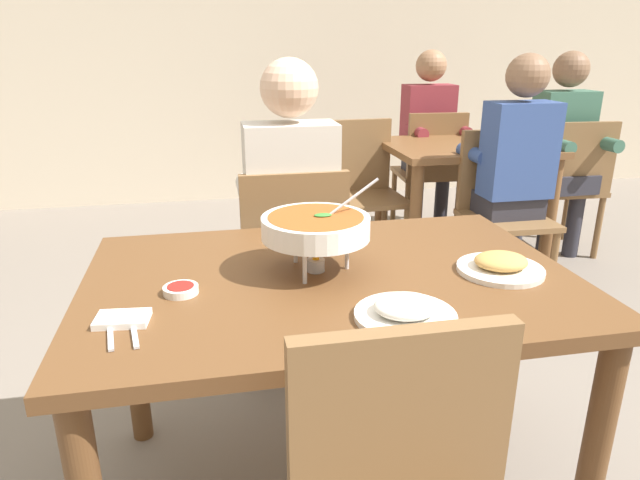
{
  "coord_description": "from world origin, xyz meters",
  "views": [
    {
      "loc": [
        -0.31,
        -1.41,
        1.36
      ],
      "look_at": [
        0.0,
        0.15,
        0.8
      ],
      "focal_mm": 31.6,
      "sensor_mm": 36.0,
      "label": 1
    }
  ],
  "objects_px": {
    "dining_table_main": "(330,308)",
    "chair_bg_left": "(500,202)",
    "curry_bowl": "(316,228)",
    "chair_bg_middle": "(570,181)",
    "patron_bg_middle": "(564,143)",
    "rice_plate": "(405,311)",
    "appetizer_plate": "(501,265)",
    "patron_bg_left": "(514,163)",
    "diner_main": "(290,203)",
    "dining_table_far": "(464,165)",
    "chair_bg_corner": "(363,184)",
    "chair_bg_right": "(431,166)",
    "patron_bg_right": "(429,131)",
    "sauce_dish": "(181,289)",
    "chair_diner_main": "(292,260)"
  },
  "relations": [
    {
      "from": "dining_table_main",
      "to": "chair_bg_left",
      "type": "distance_m",
      "value": 1.89
    },
    {
      "from": "curry_bowl",
      "to": "chair_bg_middle",
      "type": "height_order",
      "value": "curry_bowl"
    },
    {
      "from": "patron_bg_middle",
      "to": "rice_plate",
      "type": "bearing_deg",
      "value": -130.77
    },
    {
      "from": "appetizer_plate",
      "to": "patron_bg_left",
      "type": "xyz_separation_m",
      "value": [
        0.83,
        1.4,
        -0.03
      ]
    },
    {
      "from": "diner_main",
      "to": "curry_bowl",
      "type": "bearing_deg",
      "value": -92.73
    },
    {
      "from": "diner_main",
      "to": "patron_bg_left",
      "type": "height_order",
      "value": "same"
    },
    {
      "from": "appetizer_plate",
      "to": "dining_table_far",
      "type": "distance_m",
      "value": 2.14
    },
    {
      "from": "chair_bg_left",
      "to": "chair_bg_corner",
      "type": "height_order",
      "value": "same"
    },
    {
      "from": "rice_plate",
      "to": "patron_bg_left",
      "type": "relative_size",
      "value": 0.18
    },
    {
      "from": "diner_main",
      "to": "dining_table_far",
      "type": "bearing_deg",
      "value": 41.04
    },
    {
      "from": "appetizer_plate",
      "to": "curry_bowl",
      "type": "bearing_deg",
      "value": 167.85
    },
    {
      "from": "chair_bg_right",
      "to": "patron_bg_right",
      "type": "bearing_deg",
      "value": 82.57
    },
    {
      "from": "diner_main",
      "to": "curry_bowl",
      "type": "height_order",
      "value": "diner_main"
    },
    {
      "from": "sauce_dish",
      "to": "chair_bg_middle",
      "type": "distance_m",
      "value": 3.01
    },
    {
      "from": "chair_diner_main",
      "to": "rice_plate",
      "type": "xyz_separation_m",
      "value": [
        0.11,
        -1.03,
        0.26
      ]
    },
    {
      "from": "appetizer_plate",
      "to": "chair_bg_left",
      "type": "bearing_deg",
      "value": 60.9
    },
    {
      "from": "dining_table_main",
      "to": "chair_bg_middle",
      "type": "bearing_deg",
      "value": 41.8
    },
    {
      "from": "rice_plate",
      "to": "chair_bg_corner",
      "type": "height_order",
      "value": "chair_bg_corner"
    },
    {
      "from": "chair_bg_left",
      "to": "dining_table_far",
      "type": "bearing_deg",
      "value": 89.09
    },
    {
      "from": "patron_bg_left",
      "to": "patron_bg_right",
      "type": "bearing_deg",
      "value": 90.97
    },
    {
      "from": "appetizer_plate",
      "to": "patron_bg_middle",
      "type": "distance_m",
      "value": 2.39
    },
    {
      "from": "dining_table_main",
      "to": "chair_diner_main",
      "type": "distance_m",
      "value": 0.75
    },
    {
      "from": "chair_diner_main",
      "to": "chair_bg_right",
      "type": "height_order",
      "value": "same"
    },
    {
      "from": "diner_main",
      "to": "rice_plate",
      "type": "bearing_deg",
      "value": -83.89
    },
    {
      "from": "dining_table_main",
      "to": "chair_bg_middle",
      "type": "distance_m",
      "value": 2.66
    },
    {
      "from": "chair_diner_main",
      "to": "chair_bg_corner",
      "type": "xyz_separation_m",
      "value": [
        0.64,
        1.21,
        0.0
      ]
    },
    {
      "from": "curry_bowl",
      "to": "patron_bg_right",
      "type": "xyz_separation_m",
      "value": [
        1.32,
        2.46,
        -0.13
      ]
    },
    {
      "from": "rice_plate",
      "to": "dining_table_far",
      "type": "height_order",
      "value": "rice_plate"
    },
    {
      "from": "sauce_dish",
      "to": "dining_table_main",
      "type": "bearing_deg",
      "value": 6.44
    },
    {
      "from": "curry_bowl",
      "to": "dining_table_far",
      "type": "height_order",
      "value": "curry_bowl"
    },
    {
      "from": "curry_bowl",
      "to": "rice_plate",
      "type": "bearing_deg",
      "value": -65.44
    },
    {
      "from": "chair_bg_middle",
      "to": "chair_bg_right",
      "type": "height_order",
      "value": "same"
    },
    {
      "from": "diner_main",
      "to": "appetizer_plate",
      "type": "relative_size",
      "value": 5.46
    },
    {
      "from": "chair_bg_middle",
      "to": "patron_bg_left",
      "type": "relative_size",
      "value": 0.69
    },
    {
      "from": "appetizer_plate",
      "to": "dining_table_far",
      "type": "relative_size",
      "value": 0.24
    },
    {
      "from": "sauce_dish",
      "to": "dining_table_far",
      "type": "height_order",
      "value": "sauce_dish"
    },
    {
      "from": "chair_bg_middle",
      "to": "patron_bg_middle",
      "type": "height_order",
      "value": "patron_bg_middle"
    },
    {
      "from": "rice_plate",
      "to": "patron_bg_left",
      "type": "xyz_separation_m",
      "value": [
        1.19,
        1.62,
        -0.03
      ]
    },
    {
      "from": "curry_bowl",
      "to": "chair_bg_right",
      "type": "bearing_deg",
      "value": 60.92
    },
    {
      "from": "dining_table_far",
      "to": "chair_bg_right",
      "type": "height_order",
      "value": "chair_bg_right"
    },
    {
      "from": "diner_main",
      "to": "rice_plate",
      "type": "height_order",
      "value": "diner_main"
    },
    {
      "from": "chair_diner_main",
      "to": "chair_bg_middle",
      "type": "height_order",
      "value": "same"
    },
    {
      "from": "dining_table_main",
      "to": "curry_bowl",
      "type": "relative_size",
      "value": 4.04
    },
    {
      "from": "rice_plate",
      "to": "patron_bg_middle",
      "type": "bearing_deg",
      "value": 49.23
    },
    {
      "from": "diner_main",
      "to": "dining_table_far",
      "type": "height_order",
      "value": "diner_main"
    },
    {
      "from": "chair_bg_middle",
      "to": "patron_bg_right",
      "type": "xyz_separation_m",
      "value": [
        -0.7,
        0.72,
        0.24
      ]
    },
    {
      "from": "appetizer_plate",
      "to": "patron_bg_right",
      "type": "xyz_separation_m",
      "value": [
        0.81,
        2.56,
        -0.03
      ]
    },
    {
      "from": "rice_plate",
      "to": "chair_bg_right",
      "type": "height_order",
      "value": "chair_bg_right"
    },
    {
      "from": "sauce_dish",
      "to": "patron_bg_left",
      "type": "relative_size",
      "value": 0.07
    },
    {
      "from": "chair_diner_main",
      "to": "patron_bg_left",
      "type": "relative_size",
      "value": 0.69
    }
  ]
}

